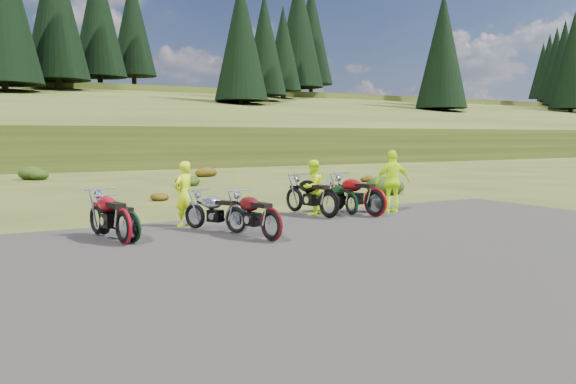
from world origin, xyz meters
TOP-DOWN VIEW (x-y plane):
  - ground at (0.00, 0.00)m, footprint 300.00×300.00m
  - gravel_pad at (0.00, -2.00)m, footprint 20.00×12.00m
  - hill_slope at (0.00, 50.00)m, footprint 300.00×45.97m
  - hill_plateau at (0.00, 110.00)m, footprint 300.00×90.00m
  - conifer_23 at (3.00, 62.00)m, footprint 7.48×7.48m
  - conifer_24 at (9.00, 68.00)m, footprint 7.04×7.04m
  - conifer_25 at (15.00, 74.00)m, footprint 6.60×6.60m
  - conifer_26 at (21.00, 49.00)m, footprint 6.16×6.16m
  - conifer_27 at (27.00, 55.00)m, footprint 5.72×5.72m
  - conifer_28 at (33.00, 61.00)m, footprint 5.28×5.28m
  - conifer_29 at (39.00, 67.00)m, footprint 7.92×7.92m
  - conifer_30 at (45.00, 73.00)m, footprint 7.48×7.48m
  - conifer_31 at (51.00, 48.00)m, footprint 7.04×7.04m
  - conifer_32 at (57.00, 54.00)m, footprint 6.60×6.60m
  - conifer_33 at (63.00, 60.00)m, footprint 6.16×6.16m
  - conifer_34 at (69.00, 66.00)m, footprint 5.72×5.72m
  - conifer_35 at (75.00, 72.00)m, footprint 5.28×5.28m
  - conifer_36 at (81.00, 78.00)m, footprint 7.92×7.92m
  - conifer_37 at (87.00, 53.00)m, footprint 7.48×7.48m
  - conifer_38 at (93.00, 59.00)m, footprint 7.04×7.04m
  - conifer_39 at (99.00, 65.00)m, footprint 6.60×6.60m
  - conifer_40 at (105.00, 71.00)m, footprint 6.16×6.16m
  - conifer_41 at (111.00, 77.00)m, footprint 5.72×5.72m
  - shrub_3 at (-3.30, 21.90)m, footprint 1.56×1.56m
  - shrub_4 at (-0.40, 9.20)m, footprint 0.77×0.77m
  - shrub_5 at (2.50, 14.50)m, footprint 1.03×1.03m
  - shrub_6 at (5.40, 19.80)m, footprint 1.30×1.30m
  - shrub_7 at (8.30, 7.10)m, footprint 1.56×1.56m
  - shrub_8 at (11.20, 12.40)m, footprint 0.77×0.77m
  - motorcycle_1 at (-3.39, 1.36)m, footprint 1.13×2.27m
  - motorcycle_2 at (-3.18, 1.47)m, footprint 1.16×1.99m
  - motorcycle_3 at (-0.81, 1.31)m, footprint 1.48×2.03m
  - motorcycle_4 at (-0.52, 0.14)m, footprint 1.08×2.16m
  - motorcycle_5 at (2.49, 2.44)m, footprint 1.12×2.39m
  - motorcycle_6 at (3.76, 2.01)m, footprint 1.21×2.44m
  - motorcycle_7 at (3.40, 2.65)m, footprint 0.73×1.89m
  - person_middle at (-1.49, 3.07)m, footprint 0.72×0.63m
  - person_right_a at (2.44, 3.23)m, footprint 0.96×0.87m
  - person_right_b at (4.84, 2.57)m, footprint 1.17×0.70m

SIDE VIEW (x-z plane):
  - ground at x=0.00m, z-range 0.00..0.00m
  - gravel_pad at x=0.00m, z-range -0.02..0.02m
  - hill_slope at x=0.00m, z-range -4.69..4.69m
  - hill_plateau at x=0.00m, z-range -4.59..4.59m
  - motorcycle_1 at x=-3.39m, z-range -0.57..0.57m
  - motorcycle_2 at x=-3.18m, z-range -0.49..0.49m
  - motorcycle_3 at x=-0.81m, z-range -0.51..0.51m
  - motorcycle_4 at x=-0.52m, z-range -0.54..0.54m
  - motorcycle_5 at x=2.49m, z-range -0.60..0.60m
  - motorcycle_6 at x=3.76m, z-range -0.61..0.61m
  - motorcycle_7 at x=3.40m, z-range -0.49..0.49m
  - shrub_4 at x=-0.40m, z-range 0.00..0.45m
  - shrub_8 at x=11.20m, z-range 0.00..0.45m
  - shrub_5 at x=2.50m, z-range 0.00..0.61m
  - shrub_6 at x=5.40m, z-range 0.00..0.77m
  - shrub_3 at x=-3.30m, z-range 0.00..0.92m
  - shrub_7 at x=8.30m, z-range 0.00..0.92m
  - person_right_a at x=2.44m, z-range 0.00..1.60m
  - person_middle at x=-1.49m, z-range 0.00..1.65m
  - person_right_b at x=4.84m, z-range 0.00..1.87m
  - conifer_26 at x=21.00m, z-range 5.37..21.37m
  - conifer_27 at x=27.00m, z-range 6.56..21.56m
  - conifer_31 at x=51.00m, z-range 5.18..23.18m
  - conifer_28 at x=33.00m, z-range 7.76..21.76m
  - conifer_32 at x=57.00m, z-range 6.37..23.37m
  - conifer_33 at x=63.00m, z-range 7.56..23.56m
  - conifer_37 at x=87.00m, z-range 6.17..25.17m
  - conifer_34 at x=69.00m, z-range 8.76..23.76m
  - conifer_38 at x=93.00m, z-range 7.37..25.37m
  - conifer_35 at x=75.00m, z-range 9.95..23.95m
  - conifer_39 at x=99.00m, z-range 8.56..25.56m
  - conifer_23 at x=3.00m, z-range 7.97..26.97m
  - conifer_41 at x=111.00m, z-range 10.15..25.15m
  - conifer_40 at x=105.00m, z-range 9.76..25.76m
  - conifer_24 at x=9.00m, z-range 9.16..27.16m
  - conifer_25 at x=15.00m, z-range 10.16..27.16m
  - conifer_29 at x=39.00m, z-range 8.97..28.97m
  - conifer_30 at x=45.00m, z-range 10.16..29.16m
  - conifer_36 at x=81.00m, z-range 10.16..30.16m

